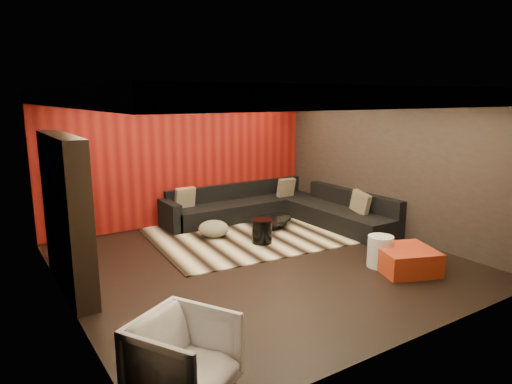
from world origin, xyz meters
TOP-DOWN VIEW (x-y plane):
  - floor at (0.00, 0.00)m, footprint 6.00×6.00m
  - ceiling at (0.00, 0.00)m, footprint 6.00×6.00m
  - wall_back at (0.00, 3.01)m, footprint 6.00×0.02m
  - wall_left at (-3.01, 0.00)m, footprint 0.02×6.00m
  - wall_right at (3.01, 0.00)m, footprint 0.02×6.00m
  - red_feature_wall at (0.00, 2.97)m, footprint 5.98×0.05m
  - soffit_back at (0.00, 2.70)m, footprint 6.00×0.60m
  - soffit_front at (0.00, -2.70)m, footprint 6.00×0.60m
  - soffit_left at (-2.70, 0.00)m, footprint 0.60×4.80m
  - soffit_right at (2.70, 0.00)m, footprint 0.60×4.80m
  - cove_back at (0.00, 2.36)m, footprint 4.80×0.08m
  - cove_front at (0.00, -2.36)m, footprint 4.80×0.08m
  - cove_left at (-2.36, 0.00)m, footprint 0.08×4.80m
  - cove_right at (2.36, 0.00)m, footprint 0.08×4.80m
  - tv_surround at (-2.85, 0.60)m, footprint 0.30×2.00m
  - tv_screen at (-2.69, 0.60)m, footprint 0.04×1.30m
  - tv_shelf at (-2.69, 0.60)m, footprint 0.04×1.60m
  - rug at (0.79, 1.39)m, footprint 4.23×3.31m
  - coffee_table at (1.26, 1.50)m, footprint 1.57×1.57m
  - drum_stool at (0.55, 0.78)m, footprint 0.49×0.49m
  - striped_pouf at (-0.03, 1.60)m, footprint 0.77×0.77m
  - white_side_table at (1.51, -1.22)m, footprint 0.50×0.50m
  - orange_ottoman at (1.69, -1.57)m, footprint 1.09×1.09m
  - armchair at (-2.50, -2.50)m, footprint 1.12×1.13m
  - sectional_sofa at (1.73, 1.86)m, footprint 3.65×3.50m
  - throw_pillows at (1.59, 1.78)m, footprint 3.02×2.70m

SIDE VIEW (x-z plane):
  - floor at x=0.00m, z-range -0.02..0.00m
  - rug at x=0.79m, z-range 0.00..0.02m
  - coffee_table at x=1.26m, z-range 0.02..0.22m
  - striped_pouf at x=-0.03m, z-range 0.02..0.34m
  - orange_ottoman at x=1.69m, z-range 0.00..0.37m
  - drum_stool at x=0.55m, z-range 0.02..0.47m
  - white_side_table at x=1.51m, z-range 0.00..0.51m
  - sectional_sofa at x=1.73m, z-range -0.11..0.64m
  - armchair at x=-2.50m, z-range 0.00..0.76m
  - throw_pillows at x=1.59m, z-range 0.37..0.87m
  - tv_shelf at x=-2.69m, z-range 0.68..0.72m
  - tv_surround at x=-2.85m, z-range 0.00..2.20m
  - wall_back at x=0.00m, z-range 0.00..2.80m
  - wall_left at x=-3.01m, z-range 0.00..2.80m
  - wall_right at x=3.01m, z-range 0.00..2.80m
  - red_feature_wall at x=0.00m, z-range 0.01..2.79m
  - tv_screen at x=-2.69m, z-range 1.05..1.85m
  - cove_back at x=0.00m, z-range 2.58..2.62m
  - cove_front at x=0.00m, z-range 2.58..2.62m
  - cove_left at x=-2.36m, z-range 2.58..2.62m
  - cove_right at x=2.36m, z-range 2.58..2.62m
  - soffit_back at x=0.00m, z-range 2.58..2.80m
  - soffit_front at x=0.00m, z-range 2.58..2.80m
  - soffit_left at x=-2.70m, z-range 2.58..2.80m
  - soffit_right at x=2.70m, z-range 2.58..2.80m
  - ceiling at x=0.00m, z-range 2.80..2.82m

